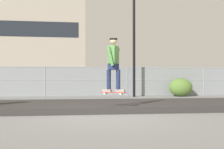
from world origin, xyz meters
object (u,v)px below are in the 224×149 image
at_px(skateboard, 113,93).
at_px(parked_car_far, 202,82).
at_px(skater, 113,61).
at_px(street_lamp, 134,22).
at_px(parked_car_near, 34,83).
at_px(shrub_left, 181,87).
at_px(parked_car_mid, 113,82).

distance_m(skateboard, parked_car_far, 15.02).
distance_m(skater, street_lamp, 9.16).
xyz_separation_m(street_lamp, parked_car_near, (-6.49, 4.18, -3.74)).
bearing_deg(street_lamp, shrub_left, 0.40).
relative_size(skater, shrub_left, 1.13).
height_order(street_lamp, shrub_left, street_lamp).
bearing_deg(skater, parked_car_mid, 82.17).
relative_size(skater, parked_car_near, 0.38).
bearing_deg(skater, parked_car_far, 54.69).
xyz_separation_m(skater, parked_car_mid, (1.72, 12.52, -0.75)).
bearing_deg(parked_car_far, skater, -125.31).
height_order(skater, shrub_left, skater).
xyz_separation_m(skater, parked_car_near, (-4.06, 12.49, -0.75)).
relative_size(skateboard, skater, 0.48).
bearing_deg(shrub_left, parked_car_mid, 131.21).
xyz_separation_m(street_lamp, parked_car_mid, (-0.71, 4.21, -3.74)).
bearing_deg(parked_car_mid, shrub_left, -48.79).
xyz_separation_m(skateboard, parked_car_far, (8.68, 12.26, 0.20)).
height_order(skater, parked_car_near, skater).
xyz_separation_m(skateboard, street_lamp, (2.43, 8.31, 3.95)).
relative_size(parked_car_near, shrub_left, 3.01).
bearing_deg(street_lamp, parked_car_far, 32.28).
distance_m(street_lamp, parked_car_near, 8.58).
bearing_deg(parked_car_far, skateboard, -125.31).
xyz_separation_m(parked_car_mid, shrub_left, (3.67, -4.19, -0.27)).
height_order(street_lamp, parked_car_mid, street_lamp).
xyz_separation_m(skateboard, parked_car_near, (-4.06, 12.49, 0.20)).
relative_size(skater, street_lamp, 0.22).
xyz_separation_m(street_lamp, shrub_left, (2.96, 0.02, -4.01)).
bearing_deg(shrub_left, parked_car_far, 50.08).
distance_m(parked_car_near, shrub_left, 10.34).
relative_size(parked_car_mid, shrub_left, 3.09).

